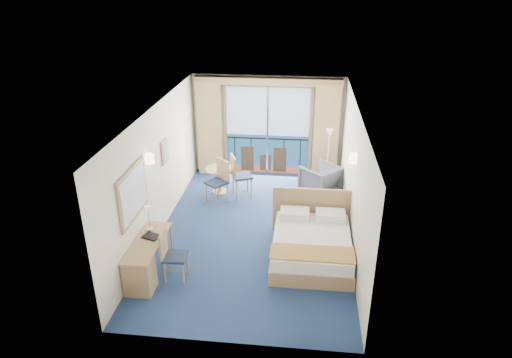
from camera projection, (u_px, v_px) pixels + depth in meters
name	position (u px, v px, depth m)	size (l,w,h in m)	color
floor	(254.00, 232.00, 9.82)	(6.50, 6.50, 0.00)	navy
room_walls	(254.00, 155.00, 9.08)	(4.04, 6.54, 2.72)	beige
balcony_door	(267.00, 134.00, 12.26)	(2.36, 0.03, 2.52)	navy
curtain_left	(210.00, 129.00, 12.23)	(0.65, 0.22, 2.55)	tan
curtain_right	(326.00, 133.00, 11.91)	(0.65, 0.22, 2.55)	tan
pelmet	(268.00, 81.00, 11.56)	(3.80, 0.25, 0.18)	#A67F5A
mirror	(133.00, 193.00, 8.02)	(0.05, 1.25, 0.95)	#A67F5A
wall_print	(165.00, 151.00, 9.76)	(0.04, 0.42, 0.52)	#A67F5A
sconce_left	(149.00, 159.00, 8.71)	(0.18, 0.18, 0.18)	beige
sconce_right	(353.00, 158.00, 8.72)	(0.18, 0.18, 0.18)	beige
bed	(312.00, 244.00, 8.85)	(1.66, 1.97, 1.04)	#A67F5A
nightstand	(337.00, 216.00, 9.91)	(0.40, 0.38, 0.53)	tan
phone	(339.00, 204.00, 9.78)	(0.20, 0.15, 0.09)	silver
armchair	(320.00, 180.00, 11.38)	(0.80, 0.83, 0.75)	#4E555F
floor_lamp	(329.00, 143.00, 11.48)	(0.21, 0.21, 1.54)	silver
desk	(141.00, 269.00, 7.95)	(0.50, 1.46, 0.68)	#A67F5A
desk_chair	(170.00, 253.00, 8.12)	(0.44, 0.43, 0.96)	#1C2943
folder	(151.00, 236.00, 8.32)	(0.30, 0.22, 0.03)	black
desk_lamp	(148.00, 213.00, 8.39)	(0.13, 0.13, 0.49)	silver
round_table	(220.00, 174.00, 11.40)	(0.72, 0.72, 0.65)	#A67F5A
table_chair_a	(238.00, 173.00, 11.19)	(0.60, 0.60, 1.07)	#1C2943
table_chair_b	(219.00, 178.00, 10.95)	(0.63, 0.64, 1.04)	#1C2943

